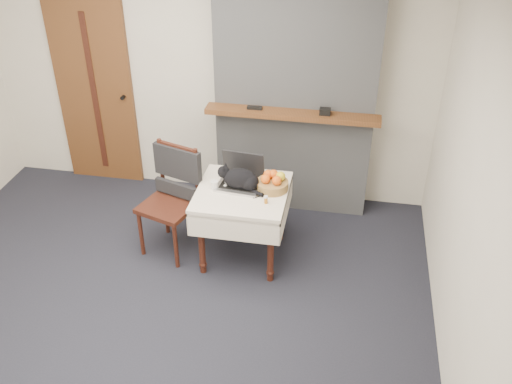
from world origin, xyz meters
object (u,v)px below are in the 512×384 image
at_px(cream_jar, 214,185).
at_px(laptop, 241,177).
at_px(side_table, 242,201).
at_px(pill_bottle, 266,200).
at_px(chair, 174,185).
at_px(cat, 241,179).
at_px(door, 95,93).
at_px(fruit_basket, 272,183).

bearing_deg(cream_jar, laptop, 31.21).
distance_m(side_table, pill_bottle, 0.32).
distance_m(side_table, chair, 0.64).
bearing_deg(pill_bottle, cat, 142.54).
height_order(cream_jar, chair, chair).
bearing_deg(door, chair, -42.32).
bearing_deg(pill_bottle, cream_jar, 163.66).
xyz_separation_m(cat, cream_jar, (-0.22, -0.05, -0.05)).
height_order(cat, cream_jar, cat).
bearing_deg(side_table, chair, 174.11).
relative_size(cat, fruit_basket, 1.57).
xyz_separation_m(cream_jar, pill_bottle, (0.47, -0.14, -0.00)).
xyz_separation_m(side_table, laptop, (-0.03, 0.10, 0.18)).
height_order(cat, fruit_basket, cat).
bearing_deg(chair, laptop, 21.91).
xyz_separation_m(side_table, chair, (-0.63, 0.07, 0.06)).
bearing_deg(fruit_basket, chair, -179.59).
relative_size(cream_jar, pill_bottle, 1.12).
bearing_deg(chair, pill_bottle, 3.80).
bearing_deg(door, fruit_basket, -27.03).
distance_m(door, cream_jar, 1.93).
xyz_separation_m(pill_bottle, fruit_basket, (0.02, 0.23, 0.03)).
bearing_deg(chair, cream_jar, 6.05).
xyz_separation_m(fruit_basket, chair, (-0.89, -0.01, -0.12)).
height_order(cat, pill_bottle, cat).
relative_size(door, chair, 1.97).
bearing_deg(side_table, fruit_basket, 15.98).
xyz_separation_m(pill_bottle, chair, (-0.87, 0.22, -0.09)).
height_order(door, pill_bottle, door).
relative_size(side_table, laptop, 1.94).
bearing_deg(cream_jar, pill_bottle, -16.34).
height_order(laptop, chair, chair).
distance_m(side_table, laptop, 0.21).
relative_size(side_table, cat, 1.81).
bearing_deg(cat, cream_jar, -160.95).
relative_size(laptop, cream_jar, 5.22).
xyz_separation_m(door, cat, (1.76, -1.07, -0.21)).
height_order(pill_bottle, chair, chair).
distance_m(laptop, cream_jar, 0.24).
bearing_deg(door, side_table, -31.90).
height_order(door, laptop, door).
bearing_deg(cream_jar, fruit_basket, 10.67).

